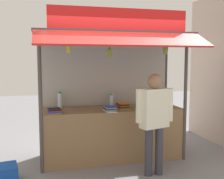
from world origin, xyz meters
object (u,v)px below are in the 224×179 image
Objects in this scene: banana_bunch_leftmost at (166,50)px; water_bottle_center at (157,98)px; banana_bunch_inner_right at (109,53)px; plastic_crate at (4,174)px; water_bottle_far_left at (112,101)px; magazine_stack_back_right at (110,109)px; magazine_stack_back_left at (54,111)px; vendor_person at (154,115)px; water_bottle_mid_left at (113,100)px; banana_bunch_rightmost at (69,49)px; water_bottle_far_right at (60,100)px; magazine_stack_front_right at (123,106)px.

water_bottle_center is at bearing 76.25° from banana_bunch_leftmost.
plastic_crate is (-1.66, -0.14, -1.82)m from banana_bunch_inner_right.
water_bottle_far_left is 0.50m from magazine_stack_back_right.
water_bottle_far_left is at bearing -175.70° from water_bottle_center.
banana_bunch_leftmost is at bearing 3.10° from plastic_crate.
vendor_person is at bearing -25.86° from magazine_stack_back_left.
magazine_stack_back_right is 0.85× the size of plastic_crate.
water_bottle_center is 3.11m from plastic_crate.
magazine_stack_back_left is at bearing 170.26° from banana_bunch_leftmost.
water_bottle_mid_left is 0.89× the size of water_bottle_center.
magazine_stack_back_right is (-0.20, -0.62, -0.07)m from water_bottle_mid_left.
banana_bunch_leftmost is 1.05× the size of banana_bunch_rightmost.
magazine_stack_back_left reaches higher than plastic_crate.
magazine_stack_back_right is 0.20× the size of vendor_person.
water_bottle_far_left reaches higher than magazine_stack_back_right.
water_bottle_far_right is at bearing 97.46° from banana_bunch_rightmost.
banana_bunch_inner_right is 2.46m from plastic_crate.
banana_bunch_leftmost reaches higher than vendor_person.
water_bottle_center is (1.93, -0.08, -0.01)m from water_bottle_far_right.
water_bottle_center reaches higher than magazine_stack_front_right.
water_bottle_center is at bearing 4.30° from water_bottle_far_left.
banana_bunch_inner_right is at bearing 4.97° from plastic_crate.
water_bottle_far_left is at bearing 17.89° from magazine_stack_back_left.
banana_bunch_inner_right is (0.88, -0.32, 0.97)m from magazine_stack_back_left.
water_bottle_far_right is 1.25× the size of water_bottle_mid_left.
banana_bunch_inner_right is (-0.37, -0.46, 0.95)m from magazine_stack_front_right.
vendor_person is (0.58, -0.61, -0.01)m from magazine_stack_back_right.
water_bottle_far_right is 1.13× the size of magazine_stack_front_right.
water_bottle_mid_left is (1.02, -0.01, -0.03)m from water_bottle_far_right.
magazine_stack_back_right is at bearing -107.26° from water_bottle_far_left.
banana_bunch_leftmost is at bearing -11.82° from magazine_stack_back_right.
magazine_stack_front_right reaches higher than magazine_stack_back_left.
water_bottle_far_right is at bearing 133.00° from banana_bunch_inner_right.
water_bottle_far_right is at bearing 162.37° from magazine_stack_front_right.
water_bottle_far_left is 0.91× the size of water_bottle_center.
banana_bunch_leftmost is (1.75, -0.82, 0.91)m from water_bottle_far_right.
water_bottle_far_left is 1.17m from vendor_person.
magazine_stack_back_right is 0.84m from vendor_person.
banana_bunch_inner_right is at bearing -147.56° from water_bottle_center.
water_bottle_mid_left is at bearing 108.01° from magazine_stack_front_right.
water_bottle_far_left is at bearing 72.74° from magazine_stack_back_right.
magazine_stack_front_right is at bearing -160.52° from water_bottle_center.
water_bottle_mid_left is (0.05, 0.14, -0.00)m from water_bottle_far_left.
water_bottle_center is 0.85× the size of magazine_stack_back_left.
plastic_crate is (-0.89, -0.96, -0.96)m from water_bottle_far_right.
plastic_crate is (-2.28, 0.27, -0.85)m from vendor_person.
magazine_stack_front_right is at bearing -71.99° from water_bottle_mid_left.
water_bottle_far_right is at bearing 177.73° from water_bottle_center.
magazine_stack_back_right is 1.26× the size of banana_bunch_leftmost.
banana_bunch_rightmost is (-1.64, 0.00, -0.00)m from banana_bunch_leftmost.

